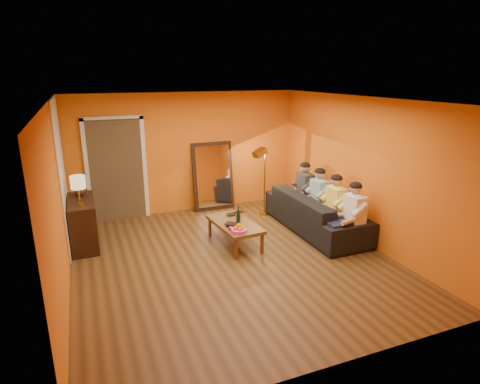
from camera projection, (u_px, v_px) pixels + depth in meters
name	position (u px, v px, depth m)	size (l,w,h in m)	color
room_shell	(223.00, 179.00, 6.62)	(5.00, 5.50, 2.60)	brown
white_accent	(62.00, 174.00, 6.96)	(0.02, 1.90, 2.58)	white
doorway_recess	(116.00, 169.00, 8.34)	(1.06, 0.30, 2.10)	#3F2D19
door_jamb_left	(87.00, 173.00, 8.03)	(0.08, 0.06, 2.20)	white
door_jamb_right	(145.00, 168.00, 8.44)	(0.08, 0.06, 2.20)	white
door_header	(112.00, 118.00, 7.93)	(1.22, 0.06, 0.08)	white
mirror_frame	(213.00, 176.00, 8.98)	(0.92, 0.06, 1.52)	black
mirror_glass	(214.00, 176.00, 8.94)	(0.78, 0.02, 1.36)	white
sideboard	(83.00, 223.00, 7.12)	(0.44, 1.18, 0.85)	black
table_lamp	(79.00, 191.00, 6.66)	(0.24, 0.24, 0.51)	beige
sofa	(316.00, 212.00, 7.83)	(0.98, 2.51, 0.73)	black
coffee_table	(235.00, 234.00, 7.20)	(0.62, 1.22, 0.42)	brown
floor_lamp	(265.00, 182.00, 8.61)	(0.30, 0.24, 1.44)	#AE9533
dog	(336.00, 225.00, 7.29)	(0.35, 0.55, 0.65)	olive
person_far_left	(354.00, 216.00, 6.92)	(0.70, 0.44, 1.22)	white
person_mid_left	(336.00, 206.00, 7.41)	(0.70, 0.44, 1.22)	#FFEA54
person_mid_right	(319.00, 198.00, 7.90)	(0.70, 0.44, 1.22)	#86AECF
person_far_right	(305.00, 191.00, 8.39)	(0.70, 0.44, 1.22)	#313236
fruit_bowl	(239.00, 228.00, 6.68)	(0.26, 0.26, 0.16)	#DF4FAA
wine_bottle	(238.00, 215.00, 7.07)	(0.07, 0.07, 0.31)	black
tumbler	(238.00, 217.00, 7.28)	(0.11, 0.11, 0.10)	#B27F3F
laptop	(237.00, 214.00, 7.51)	(0.36, 0.23, 0.03)	black
book_lower	(229.00, 227.00, 6.90)	(0.17, 0.23, 0.02)	black
book_mid	(229.00, 226.00, 6.90)	(0.19, 0.26, 0.02)	#B41423
book_upper	(229.00, 225.00, 6.87)	(0.16, 0.21, 0.02)	black
vase	(79.00, 191.00, 7.19)	(0.18, 0.18, 0.19)	black
flowers	(78.00, 179.00, 7.13)	(0.17, 0.17, 0.39)	#B41423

